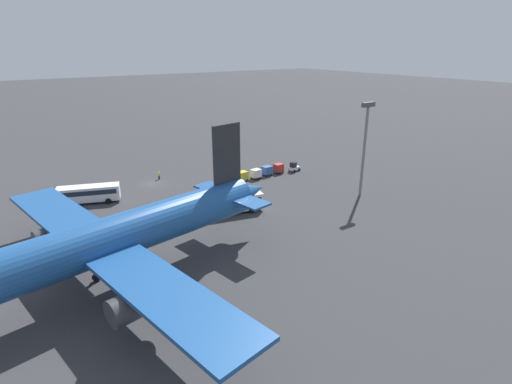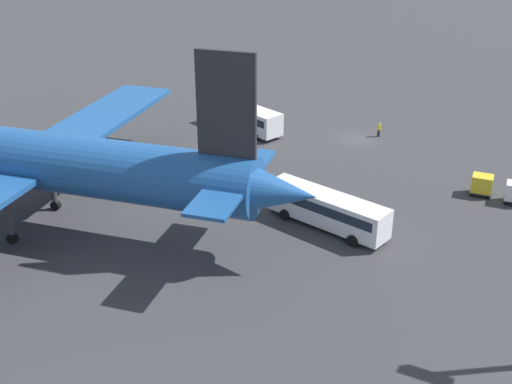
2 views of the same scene
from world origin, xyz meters
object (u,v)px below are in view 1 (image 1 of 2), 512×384
(cargo_cart_red, at_px, (278,168))
(cargo_cart_yellow, at_px, (242,176))
(airplane, at_px, (87,248))
(shuttle_bus_near, at_px, (89,193))
(worker_person, at_px, (159,175))
(baggage_tug, at_px, (294,167))
(cargo_cart_white, at_px, (256,173))
(cargo_cart_blue, at_px, (267,170))
(shuttle_bus_far, at_px, (229,203))

(cargo_cart_red, distance_m, cargo_cart_yellow, 9.45)
(airplane, relative_size, cargo_cart_yellow, 25.28)
(shuttle_bus_near, xyz_separation_m, cargo_cart_red, (-38.19, 5.27, -0.66))
(worker_person, bearing_deg, airplane, 58.64)
(baggage_tug, relative_size, cargo_cart_white, 1.22)
(airplane, height_order, shuttle_bus_near, airplane)
(cargo_cart_blue, height_order, cargo_cart_white, same)
(baggage_tug, xyz_separation_m, cargo_cart_yellow, (13.09, -0.73, 0.25))
(shuttle_bus_far, bearing_deg, cargo_cart_white, -125.27)
(baggage_tug, bearing_deg, shuttle_bus_far, 16.75)
(shuttle_bus_near, relative_size, baggage_tug, 4.16)
(baggage_tug, bearing_deg, cargo_cart_red, -23.96)
(shuttle_bus_near, relative_size, cargo_cart_yellow, 5.06)
(cargo_cart_yellow, bearing_deg, shuttle_bus_near, -10.73)
(cargo_cart_yellow, bearing_deg, cargo_cart_blue, -178.55)
(shuttle_bus_near, distance_m, shuttle_bus_far, 25.52)
(airplane, xyz_separation_m, cargo_cart_blue, (-41.58, -24.79, -5.10))
(airplane, relative_size, cargo_cart_white, 25.28)
(cargo_cart_red, bearing_deg, cargo_cart_white, 4.71)
(cargo_cart_blue, relative_size, cargo_cart_yellow, 1.00)
(shuttle_bus_near, height_order, cargo_cart_red, shuttle_bus_near)
(shuttle_bus_near, xyz_separation_m, baggage_tug, (-41.83, 6.18, -0.91))
(cargo_cart_yellow, bearing_deg, worker_person, -38.49)
(airplane, distance_m, cargo_cart_yellow, 43.33)
(shuttle_bus_near, height_order, baggage_tug, shuttle_bus_near)
(cargo_cart_red, bearing_deg, airplane, 29.01)
(airplane, relative_size, cargo_cart_red, 25.28)
(cargo_cart_red, bearing_deg, cargo_cart_blue, 0.31)
(cargo_cart_white, relative_size, cargo_cart_yellow, 1.00)
(baggage_tug, relative_size, worker_person, 1.49)
(shuttle_bus_near, bearing_deg, cargo_cart_white, -170.17)
(airplane, bearing_deg, worker_person, -131.62)
(cargo_cart_red, bearing_deg, worker_person, -24.81)
(cargo_cart_red, relative_size, cargo_cart_yellow, 1.00)
(shuttle_bus_far, xyz_separation_m, cargo_cart_yellow, (-10.88, -12.78, -0.68))
(worker_person, bearing_deg, shuttle_bus_far, 96.68)
(cargo_cart_blue, bearing_deg, cargo_cart_white, 9.05)
(worker_person, height_order, cargo_cart_red, cargo_cart_red)
(shuttle_bus_far, relative_size, cargo_cart_white, 5.52)
(airplane, relative_size, cargo_cart_blue, 25.28)
(worker_person, relative_size, cargo_cart_blue, 0.82)
(baggage_tug, xyz_separation_m, worker_person, (26.74, -11.59, -0.07))
(baggage_tug, xyz_separation_m, cargo_cart_white, (9.94, -0.39, 0.25))
(airplane, xyz_separation_m, worker_person, (-21.63, -35.48, -5.42))
(shuttle_bus_far, bearing_deg, baggage_tug, -140.15)
(airplane, distance_m, baggage_tug, 54.21)
(shuttle_bus_far, height_order, cargo_cart_blue, shuttle_bus_far)
(shuttle_bus_far, relative_size, cargo_cart_blue, 5.52)
(airplane, distance_m, cargo_cart_blue, 48.67)
(shuttle_bus_near, xyz_separation_m, cargo_cart_blue, (-35.04, 5.29, -0.66))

